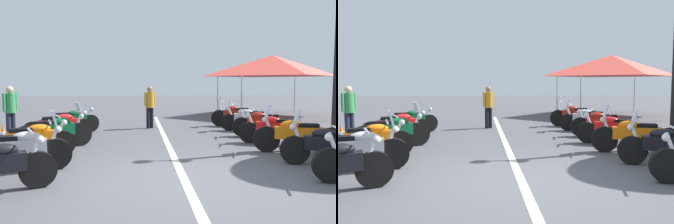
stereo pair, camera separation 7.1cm
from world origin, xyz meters
TOP-DOWN VIEW (x-y plane):
  - ground_plane at (0.00, 0.00)m, footprint 80.00×80.00m
  - lane_centre_stripe at (3.46, 0.00)m, footprint 15.72×0.16m
  - motorcycle_left_row_1 at (0.87, 3.17)m, footprint 0.87×2.03m
  - motorcycle_left_row_2 at (2.15, 3.30)m, footprint 0.97×1.92m
  - motorcycle_left_row_3 at (3.37, 3.07)m, footprint 1.09×1.90m
  - motorcycle_left_row_4 at (4.76, 3.28)m, footprint 1.11×1.98m
  - motorcycle_left_row_5 at (6.06, 3.20)m, footprint 1.15×1.91m
  - motorcycle_right_row_1 at (0.84, -3.23)m, footprint 0.98×2.08m
  - motorcycle_right_row_2 at (2.21, -3.13)m, footprint 0.90×2.15m
  - motorcycle_right_row_3 at (3.43, -3.09)m, footprint 1.02×2.06m
  - motorcycle_right_row_4 at (4.77, -3.19)m, footprint 0.81×1.97m
  - motorcycle_right_row_5 at (6.00, -3.16)m, footprint 1.00×2.06m
  - motorcycle_right_row_6 at (7.36, -3.04)m, footprint 0.91×1.96m
  - traffic_cone_1 at (3.93, 4.65)m, footprint 0.36×0.36m
  - bystander_0 at (7.17, 0.41)m, footprint 0.37×0.43m
  - bystander_2 at (5.01, 4.82)m, footprint 0.47×0.32m
  - event_tent at (11.55, -6.19)m, footprint 5.27×5.27m

SIDE VIEW (x-z plane):
  - ground_plane at x=0.00m, z-range 0.00..0.00m
  - lane_centre_stripe at x=3.46m, z-range 0.00..0.01m
  - traffic_cone_1 at x=3.93m, z-range -0.02..0.60m
  - motorcycle_left_row_2 at x=2.15m, z-range -0.05..0.94m
  - motorcycle_left_row_4 at x=4.76m, z-range -0.04..0.94m
  - motorcycle_right_row_3 at x=3.43m, z-range -0.04..0.94m
  - motorcycle_left_row_5 at x=6.06m, z-range -0.04..0.95m
  - motorcycle_right_row_4 at x=4.77m, z-range -0.04..0.95m
  - motorcycle_right_row_5 at x=6.00m, z-range -0.14..1.06m
  - motorcycle_right_row_1 at x=0.84m, z-range -0.14..1.06m
  - motorcycle_left_row_1 at x=0.87m, z-range -0.14..1.07m
  - motorcycle_left_row_3 at x=3.37m, z-range -0.14..1.08m
  - motorcycle_right_row_6 at x=7.36m, z-range -0.14..1.08m
  - motorcycle_right_row_2 at x=2.21m, z-range -0.14..1.08m
  - bystander_0 at x=7.17m, z-range 0.13..1.75m
  - bystander_2 at x=5.01m, z-range 0.14..1.80m
  - event_tent at x=11.55m, z-range 1.05..4.25m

